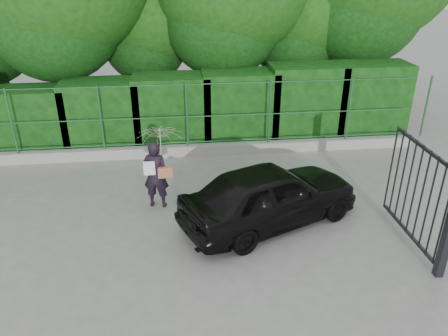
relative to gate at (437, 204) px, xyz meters
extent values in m
plane|color=gray|center=(-4.60, 0.72, -1.19)|extent=(80.00, 80.00, 0.00)
cube|color=#9E9E99|center=(-4.60, 5.22, -1.04)|extent=(14.00, 0.25, 0.30)
cylinder|color=#1F532B|center=(-8.80, 5.22, 0.01)|extent=(0.06, 0.06, 1.80)
cylinder|color=#1F532B|center=(-6.50, 5.22, 0.01)|extent=(0.06, 0.06, 1.80)
cylinder|color=#1F532B|center=(-4.20, 5.22, 0.01)|extent=(0.06, 0.06, 1.80)
cylinder|color=#1F532B|center=(-1.90, 5.22, 0.01)|extent=(0.06, 0.06, 1.80)
cylinder|color=#1F532B|center=(0.40, 5.22, 0.01)|extent=(0.06, 0.06, 1.80)
cylinder|color=#1F532B|center=(2.70, 5.22, 0.01)|extent=(0.06, 0.06, 1.80)
cylinder|color=#1F532B|center=(-4.60, 5.22, -0.79)|extent=(13.60, 0.03, 0.03)
cylinder|color=#1F532B|center=(-4.60, 5.22, -0.04)|extent=(13.60, 0.03, 0.03)
cylinder|color=#1F532B|center=(-4.60, 5.22, 0.86)|extent=(13.60, 0.03, 0.03)
cube|color=black|center=(-8.60, 6.22, -0.28)|extent=(2.20, 1.20, 1.81)
cube|color=black|center=(-6.60, 6.22, -0.20)|extent=(2.20, 1.20, 1.97)
cube|color=black|center=(-4.60, 6.22, -0.16)|extent=(2.20, 1.20, 2.06)
cube|color=black|center=(-2.60, 6.22, -0.13)|extent=(2.20, 1.20, 2.12)
cube|color=black|center=(-0.60, 6.22, -0.06)|extent=(2.20, 1.20, 2.26)
cube|color=black|center=(1.40, 6.22, -0.05)|extent=(2.20, 1.20, 2.27)
cylinder|color=black|center=(-10.10, 8.72, 0.69)|extent=(0.36, 0.36, 3.75)
cylinder|color=black|center=(-7.60, 7.92, 1.06)|extent=(0.36, 0.36, 4.50)
cylinder|color=black|center=(-5.10, 9.22, 0.44)|extent=(0.36, 0.36, 3.25)
sphere|color=#14470F|center=(-5.10, 9.22, 2.39)|extent=(3.90, 3.90, 3.90)
cylinder|color=black|center=(-2.60, 8.22, 0.94)|extent=(0.36, 0.36, 4.25)
cylinder|color=black|center=(-0.10, 8.92, 0.56)|extent=(0.36, 0.36, 3.50)
cylinder|color=black|center=(1.90, 8.52, 1.19)|extent=(0.36, 0.36, 4.75)
cube|color=#232329|center=(0.00, 0.67, -1.04)|extent=(0.05, 2.00, 0.06)
cube|color=#232329|center=(0.00, 0.67, 0.76)|extent=(0.05, 2.00, 0.06)
cylinder|color=#232329|center=(0.00, -0.28, -0.14)|extent=(0.04, 0.04, 1.90)
cylinder|color=#232329|center=(0.00, -0.03, -0.14)|extent=(0.04, 0.04, 1.90)
cylinder|color=#232329|center=(0.00, 0.22, -0.14)|extent=(0.04, 0.04, 1.90)
cylinder|color=#232329|center=(0.00, 0.47, -0.14)|extent=(0.04, 0.04, 1.90)
cylinder|color=#232329|center=(0.00, 0.72, -0.14)|extent=(0.04, 0.04, 1.90)
cylinder|color=#232329|center=(0.00, 0.97, -0.14)|extent=(0.04, 0.04, 1.90)
cylinder|color=#232329|center=(0.00, 1.22, -0.14)|extent=(0.04, 0.04, 1.90)
cylinder|color=#232329|center=(0.00, 1.47, -0.14)|extent=(0.04, 0.04, 1.90)
cylinder|color=#232329|center=(0.00, 1.72, -0.14)|extent=(0.04, 0.04, 1.90)
imported|color=black|center=(-4.99, 2.52, -0.40)|extent=(0.64, 0.49, 1.57)
imported|color=#F2B5D1|center=(-4.84, 2.57, 0.21)|extent=(0.98, 1.00, 0.90)
cube|color=#A36741|center=(-4.77, 2.44, -0.31)|extent=(0.32, 0.15, 0.24)
cube|color=white|center=(-5.11, 2.40, -0.19)|extent=(0.25, 0.02, 0.32)
imported|color=black|center=(-2.62, 1.57, -0.53)|extent=(4.17, 2.98, 1.32)
camera|label=1|loc=(-4.45, -6.16, 3.90)|focal=35.00mm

